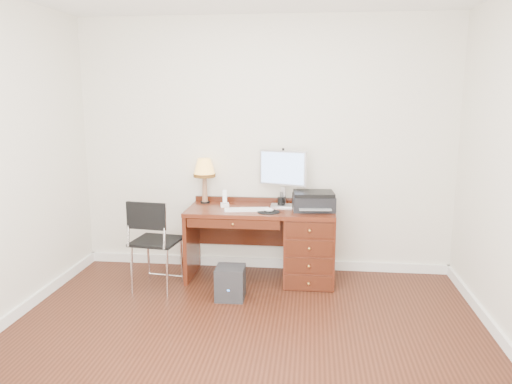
# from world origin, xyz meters

# --- Properties ---
(ground) EXTENTS (4.00, 4.00, 0.00)m
(ground) POSITION_xyz_m (0.00, 0.00, 0.00)
(ground) COLOR black
(ground) RESTS_ON ground
(room_shell) EXTENTS (4.00, 4.00, 4.00)m
(room_shell) POSITION_xyz_m (0.00, 0.63, 0.05)
(room_shell) COLOR silver
(room_shell) RESTS_ON ground
(desk) EXTENTS (1.50, 0.67, 0.75)m
(desk) POSITION_xyz_m (0.32, 1.40, 0.41)
(desk) COLOR #552011
(desk) RESTS_ON ground
(monitor) EXTENTS (0.50, 0.23, 0.58)m
(monitor) POSITION_xyz_m (0.20, 1.55, 1.12)
(monitor) COLOR silver
(monitor) RESTS_ON desk
(keyboard) EXTENTS (0.46, 0.20, 0.02)m
(keyboard) POSITION_xyz_m (-0.13, 1.30, 0.76)
(keyboard) COLOR white
(keyboard) RESTS_ON desk
(mouse_pad) EXTENTS (0.22, 0.22, 0.04)m
(mouse_pad) POSITION_xyz_m (0.09, 1.24, 0.76)
(mouse_pad) COLOR black
(mouse_pad) RESTS_ON desk
(printer) EXTENTS (0.44, 0.36, 0.18)m
(printer) POSITION_xyz_m (0.53, 1.40, 0.84)
(printer) COLOR black
(printer) RESTS_ON desk
(leg_lamp) EXTENTS (0.23, 0.23, 0.48)m
(leg_lamp) POSITION_xyz_m (-0.62, 1.59, 1.10)
(leg_lamp) COLOR black
(leg_lamp) RESTS_ON desk
(phone) EXTENTS (0.10, 0.10, 0.18)m
(phone) POSITION_xyz_m (-0.38, 1.43, 0.80)
(phone) COLOR white
(phone) RESTS_ON desk
(pen_cup) EXTENTS (0.07, 0.07, 0.09)m
(pen_cup) POSITION_xyz_m (0.20, 1.53, 0.80)
(pen_cup) COLOR black
(pen_cup) RESTS_ON desk
(chair) EXTENTS (0.48, 0.48, 0.91)m
(chair) POSITION_xyz_m (-0.99, 0.95, 0.55)
(chair) COLOR black
(chair) RESTS_ON ground
(equipment_box) EXTENTS (0.27, 0.27, 0.31)m
(equipment_box) POSITION_xyz_m (-0.23, 0.84, 0.16)
(equipment_box) COLOR black
(equipment_box) RESTS_ON ground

